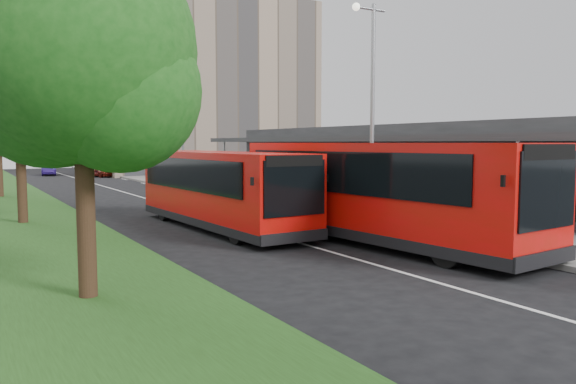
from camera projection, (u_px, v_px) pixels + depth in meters
name	position (u px, v px, depth m)	size (l,w,h in m)	color
ground	(305.00, 245.00, 17.22)	(120.00, 120.00, 0.00)	black
pavement	(220.00, 189.00, 37.38)	(5.00, 80.00, 0.15)	slate
grass_verge	(2.00, 199.00, 30.76)	(5.00, 80.00, 0.10)	#204315
lane_centre_line	(155.00, 201.00, 30.05)	(0.12, 70.00, 0.01)	silver
kerb_dashes	(187.00, 193.00, 35.16)	(0.12, 56.00, 0.01)	silver
office_block	(204.00, 87.00, 59.51)	(22.00, 12.00, 18.00)	gray
station_building	(398.00, 163.00, 29.42)	(7.70, 26.00, 4.00)	#29292B
tree_near	(80.00, 65.00, 10.72)	(4.46, 4.46, 7.12)	#362315
tree_mid	(18.00, 100.00, 20.97)	(4.56, 4.56, 7.31)	#362315
lamp_post_near	(371.00, 99.00, 20.61)	(1.44, 0.28, 8.00)	gray
lamp_post_far	(181.00, 119.00, 37.73)	(1.44, 0.28, 8.00)	gray
bus_main	(379.00, 192.00, 17.41)	(3.74, 11.20, 3.12)	red
bus_second	(221.00, 189.00, 20.36)	(2.86, 9.94, 2.79)	red
litter_bin	(289.00, 192.00, 28.85)	(0.50, 0.50, 0.90)	#362816
bollard	(225.00, 181.00, 34.94)	(0.18, 0.18, 1.15)	#FFFB0D
car_near	(101.00, 170.00, 51.39)	(1.46, 3.62, 1.23)	#62180E
car_far	(49.00, 169.00, 53.98)	(1.27, 3.65, 1.20)	navy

